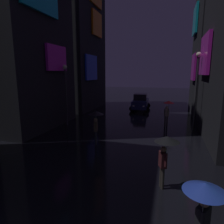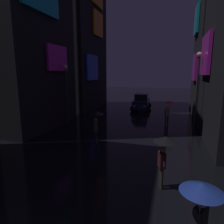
{
  "view_description": "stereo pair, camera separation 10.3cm",
  "coord_description": "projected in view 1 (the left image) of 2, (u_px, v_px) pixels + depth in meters",
  "views": [
    {
      "loc": [
        3.2,
        -0.84,
        4.34
      ],
      "look_at": [
        0.0,
        10.24,
        2.07
      ],
      "focal_mm": 32.0,
      "sensor_mm": 36.0,
      "label": 1
    },
    {
      "loc": [
        3.3,
        -0.81,
        4.34
      ],
      "look_at": [
        0.0,
        10.24,
        2.07
      ],
      "focal_mm": 32.0,
      "sensor_mm": 36.0,
      "label": 2
    }
  ],
  "objects": [
    {
      "name": "pedestrian_foreground_left_blue",
      "position": [
        204.0,
        201.0,
        4.23
      ],
      "size": [
        0.9,
        0.9,
        2.12
      ],
      "color": "#2D2D38",
      "rests_on": "ground"
    },
    {
      "name": "car_distant",
      "position": [
        140.0,
        102.0,
        23.7
      ],
      "size": [
        2.39,
        4.22,
        1.92
      ],
      "color": "navy",
      "rests_on": "ground"
    },
    {
      "name": "pedestrian_foreground_right_red",
      "position": [
        168.0,
        106.0,
        16.2
      ],
      "size": [
        0.9,
        0.9,
        2.12
      ],
      "color": "#38332D",
      "rests_on": "ground"
    },
    {
      "name": "streetlamp_right_far",
      "position": [
        196.0,
        84.0,
        14.15
      ],
      "size": [
        0.36,
        0.36,
        5.75
      ],
      "color": "#2D2D33",
      "rests_on": "ground"
    },
    {
      "name": "building_left_far",
      "position": [
        78.0,
        13.0,
        23.11
      ],
      "size": [
        4.25,
        7.96,
        22.21
      ],
      "color": "black",
      "rests_on": "ground"
    },
    {
      "name": "pedestrian_midstreet_centre_black",
      "position": [
        166.0,
        148.0,
        7.24
      ],
      "size": [
        0.9,
        0.9,
        2.12
      ],
      "color": "#38332D",
      "rests_on": "ground"
    },
    {
      "name": "streetlamp_left_far",
      "position": [
        66.0,
        88.0,
        16.33
      ],
      "size": [
        0.36,
        0.36,
        4.97
      ],
      "color": "#2D2D33",
      "rests_on": "ground"
    },
    {
      "name": "building_right_far",
      "position": [
        218.0,
        44.0,
        19.39
      ],
      "size": [
        4.25,
        7.06,
        14.1
      ],
      "color": "black",
      "rests_on": "ground"
    },
    {
      "name": "pedestrian_far_right_black",
      "position": [
        96.0,
        118.0,
        11.88
      ],
      "size": [
        0.9,
        0.9,
        2.12
      ],
      "color": "#2D2D38",
      "rests_on": "ground"
    }
  ]
}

